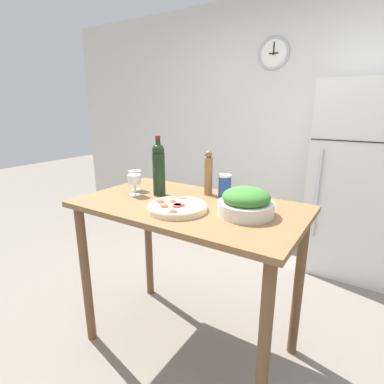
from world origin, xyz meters
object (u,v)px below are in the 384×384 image
object	(u,v)px
pepper_mill	(209,174)
salad_bowl	(246,203)
refrigerator	(358,181)
wine_bottle	(159,168)
wine_glass_far	(135,176)
salt_canister	(225,186)
homemade_pizza	(177,207)
wine_glass_near	(134,181)

from	to	relation	value
pepper_mill	salad_bowl	distance (m)	0.40
refrigerator	pepper_mill	size ratio (longest dim) A/B	6.24
wine_bottle	pepper_mill	bearing A→B (deg)	34.25
wine_bottle	wine_glass_far	bearing A→B (deg)	178.78
refrigerator	salt_canister	world-z (taller)	refrigerator
refrigerator	homemade_pizza	distance (m)	1.90
pepper_mill	homemade_pizza	xyz separation A→B (m)	(0.01, -0.34, -0.11)
wine_glass_far	wine_glass_near	bearing A→B (deg)	-48.71
wine_bottle	salt_canister	bearing A→B (deg)	27.80
salad_bowl	salt_canister	xyz separation A→B (m)	(-0.23, 0.23, 0.00)
refrigerator	wine_bottle	size ratio (longest dim) A/B	4.71
pepper_mill	salad_bowl	xyz separation A→B (m)	(0.34, -0.21, -0.07)
wine_glass_far	salad_bowl	size ratio (longest dim) A/B	0.45
wine_glass_far	wine_bottle	bearing A→B (deg)	-1.22
wine_bottle	wine_glass_near	xyz separation A→B (m)	(-0.12, -0.09, -0.07)
homemade_pizza	refrigerator	bearing A→B (deg)	67.71
refrigerator	salt_canister	xyz separation A→B (m)	(-0.62, -1.39, 0.18)
refrigerator	pepper_mill	distance (m)	1.60
wine_glass_far	homemade_pizza	distance (m)	0.50
wine_bottle	refrigerator	bearing A→B (deg)	58.28
salt_canister	wine_glass_far	bearing A→B (deg)	-161.87
refrigerator	wine_glass_far	world-z (taller)	refrigerator
refrigerator	salt_canister	distance (m)	1.54
salt_canister	homemade_pizza	bearing A→B (deg)	-104.92
refrigerator	salt_canister	size ratio (longest dim) A/B	12.59
refrigerator	salt_canister	bearing A→B (deg)	-114.10
refrigerator	homemade_pizza	xyz separation A→B (m)	(-0.72, -1.75, 0.13)
salad_bowl	pepper_mill	bearing A→B (deg)	147.41
wine_bottle	wine_glass_near	distance (m)	0.17
homemade_pizza	pepper_mill	bearing A→B (deg)	91.18
refrigerator	wine_glass_near	bearing A→B (deg)	-123.36
wine_glass_far	salad_bowl	bearing A→B (deg)	-3.57
pepper_mill	salt_canister	bearing A→B (deg)	8.83
homemade_pizza	salt_canister	bearing A→B (deg)	75.08
wine_bottle	salt_canister	world-z (taller)	wine_bottle
wine_glass_near	pepper_mill	distance (m)	0.45
wine_bottle	salad_bowl	size ratio (longest dim) A/B	1.27
wine_glass_near	wine_glass_far	xyz separation A→B (m)	(-0.08, 0.09, 0.00)
wine_glass_near	salt_canister	distance (m)	0.55
refrigerator	homemade_pizza	size ratio (longest dim) A/B	5.39
refrigerator	salad_bowl	size ratio (longest dim) A/B	6.00
pepper_mill	salad_bowl	bearing A→B (deg)	-32.59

